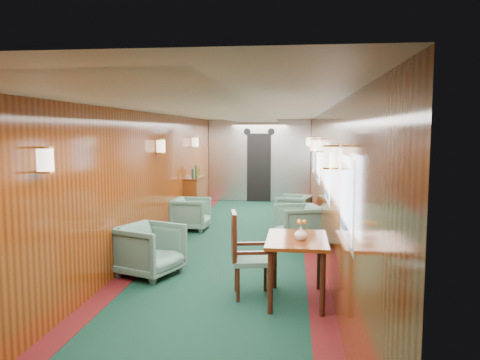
{
  "coord_description": "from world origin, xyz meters",
  "views": [
    {
      "loc": [
        1.0,
        -7.79,
        2.08
      ],
      "look_at": [
        0.0,
        0.95,
        1.15
      ],
      "focal_mm": 35.0,
      "sensor_mm": 36.0,
      "label": 1
    }
  ],
  "objects": [
    {
      "name": "armchair_right_far",
      "position": [
        1.02,
        2.63,
        0.32
      ],
      "size": [
        0.86,
        0.85,
        0.64
      ],
      "primitive_type": "imported",
      "rotation": [
        0.0,
        0.0,
        -1.83
      ],
      "color": "#1D443D",
      "rests_on": "ground"
    },
    {
      "name": "windows_right",
      "position": [
        1.49,
        0.25,
        1.45
      ],
      "size": [
        0.02,
        8.6,
        0.8
      ],
      "color": "silver",
      "rests_on": "ground"
    },
    {
      "name": "wall_sconces",
      "position": [
        0.0,
        0.57,
        1.79
      ],
      "size": [
        2.97,
        7.97,
        0.25
      ],
      "color": "beige",
      "rests_on": "ground"
    },
    {
      "name": "bulkhead",
      "position": [
        0.0,
        5.91,
        1.18
      ],
      "size": [
        2.98,
        0.17,
        2.39
      ],
      "color": "silver",
      "rests_on": "ground"
    },
    {
      "name": "armchair_left_far",
      "position": [
        -1.12,
        1.73,
        0.34
      ],
      "size": [
        0.77,
        0.74,
        0.68
      ],
      "primitive_type": "imported",
      "rotation": [
        0.0,
        0.0,
        1.54
      ],
      "color": "#1D443D",
      "rests_on": "ground"
    },
    {
      "name": "dining_table",
      "position": [
        1.06,
        -2.19,
        0.66
      ],
      "size": [
        0.75,
        1.05,
        0.78
      ],
      "rotation": [
        0.0,
        0.0,
        -0.01
      ],
      "color": "#652C0D",
      "rests_on": "ground"
    },
    {
      "name": "armchair_left_near",
      "position": [
        -1.04,
        -1.4,
        0.37
      ],
      "size": [
        1.05,
        1.04,
        0.74
      ],
      "primitive_type": "imported",
      "rotation": [
        0.0,
        0.0,
        1.2
      ],
      "color": "#1D443D",
      "rests_on": "ground"
    },
    {
      "name": "side_chair",
      "position": [
        0.4,
        -2.11,
        0.58
      ],
      "size": [
        0.55,
        0.58,
        1.08
      ],
      "rotation": [
        0.0,
        0.0,
        0.18
      ],
      "color": "#1D443D",
      "rests_on": "ground"
    },
    {
      "name": "armchair_right_near",
      "position": [
        1.11,
        0.77,
        0.36
      ],
      "size": [
        0.98,
        0.96,
        0.72
      ],
      "primitive_type": "imported",
      "rotation": [
        0.0,
        0.0,
        -1.28
      ],
      "color": "#1D443D",
      "rests_on": "ground"
    },
    {
      "name": "flower_vase",
      "position": [
        1.1,
        -2.28,
        0.86
      ],
      "size": [
        0.19,
        0.19,
        0.16
      ],
      "primitive_type": "imported",
      "rotation": [
        0.0,
        0.0,
        0.28
      ],
      "color": "silver",
      "rests_on": "dining_table"
    },
    {
      "name": "room",
      "position": [
        0.0,
        0.0,
        1.63
      ],
      "size": [
        12.0,
        12.1,
        2.4
      ],
      "color": "black",
      "rests_on": "ground"
    },
    {
      "name": "credenza",
      "position": [
        -1.34,
        3.12,
        0.5
      ],
      "size": [
        0.34,
        1.09,
        1.25
      ],
      "color": "#652C0D",
      "rests_on": "ground"
    }
  ]
}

